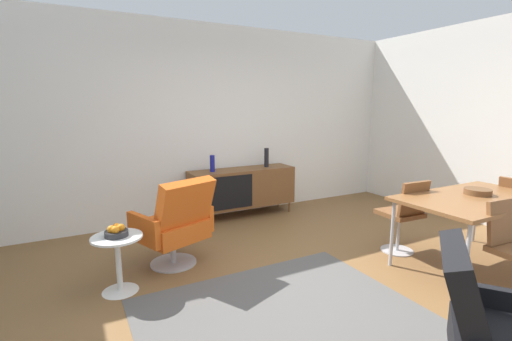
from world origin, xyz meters
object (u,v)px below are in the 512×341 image
at_px(vase_sculptural_dark, 212,163).
at_px(lounge_chair_red, 176,223).
at_px(dining_chair_back_left, 404,213).
at_px(side_table_round, 118,257).
at_px(armchair_black_shell, 500,341).
at_px(dining_table, 476,201).
at_px(fruit_bowl, 116,231).
at_px(vase_cobalt, 266,157).
at_px(sideboard, 242,187).
at_px(wooden_bowl_on_table, 478,192).

relative_size(vase_sculptural_dark, lounge_chair_red, 0.25).
bearing_deg(dining_chair_back_left, side_table_round, 168.43).
bearing_deg(armchair_black_shell, dining_table, 34.20).
bearing_deg(fruit_bowl, dining_table, -19.42).
xyz_separation_m(vase_cobalt, lounge_chair_red, (-1.77, -1.23, -0.40)).
xyz_separation_m(sideboard, dining_chair_back_left, (0.98, -2.11, 0.03)).
xyz_separation_m(sideboard, side_table_round, (-1.95, -1.51, -0.12)).
distance_m(vase_cobalt, vase_sculptural_dark, 0.89).
relative_size(lounge_chair_red, armchair_black_shell, 1.00).
height_order(dining_chair_back_left, lounge_chair_red, lounge_chair_red).
distance_m(vase_sculptural_dark, armchair_black_shell, 3.87).
bearing_deg(side_table_round, lounge_chair_red, 24.74).
height_order(vase_cobalt, dining_table, vase_cobalt).
xyz_separation_m(armchair_black_shell, side_table_round, (-1.55, 2.34, -0.15)).
bearing_deg(dining_chair_back_left, wooden_bowl_on_table, -46.92).
relative_size(dining_table, fruit_bowl, 8.00).
distance_m(vase_sculptural_dark, lounge_chair_red, 1.56).
xyz_separation_m(vase_cobalt, dining_table, (0.92, -2.67, -0.17)).
bearing_deg(vase_cobalt, sideboard, -179.74).
height_order(lounge_chair_red, armchair_black_shell, same).
relative_size(dining_chair_back_left, armchair_black_shell, 0.90).
relative_size(sideboard, armchair_black_shell, 1.69).
relative_size(dining_chair_back_left, lounge_chair_red, 0.90).
xyz_separation_m(wooden_bowl_on_table, side_table_round, (-3.41, 1.11, -0.45)).
height_order(wooden_bowl_on_table, fruit_bowl, wooden_bowl_on_table).
bearing_deg(dining_table, lounge_chair_red, 151.89).
distance_m(lounge_chair_red, fruit_bowl, 0.67).
height_order(dining_table, dining_chair_back_left, dining_chair_back_left).
distance_m(vase_cobalt, fruit_bowl, 2.83).
relative_size(vase_sculptural_dark, armchair_black_shell, 0.25).
bearing_deg(lounge_chair_red, sideboard, 42.33).
relative_size(dining_table, wooden_bowl_on_table, 6.15).
bearing_deg(dining_table, side_table_round, 160.58).
bearing_deg(lounge_chair_red, wooden_bowl_on_table, -26.21).
height_order(vase_cobalt, fruit_bowl, vase_cobalt).
distance_m(sideboard, dining_table, 3.00).
bearing_deg(sideboard, fruit_bowl, -142.30).
relative_size(vase_cobalt, armchair_black_shell, 0.31).
distance_m(dining_table, side_table_round, 3.51).
relative_size(dining_chair_back_left, fruit_bowl, 4.28).
height_order(dining_chair_back_left, fruit_bowl, dining_chair_back_left).
xyz_separation_m(vase_cobalt, dining_chair_back_left, (0.56, -2.11, -0.40)).
bearing_deg(vase_cobalt, dining_table, -71.05).
height_order(vase_cobalt, armchair_black_shell, vase_cobalt).
relative_size(sideboard, dining_table, 1.00).
xyz_separation_m(vase_cobalt, armchair_black_shell, (-0.82, -3.85, -0.40)).
distance_m(vase_cobalt, lounge_chair_red, 2.20).
bearing_deg(armchair_black_shell, lounge_chair_red, 109.92).
distance_m(lounge_chair_red, side_table_round, 0.68).
height_order(sideboard, dining_chair_back_left, dining_chair_back_left).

